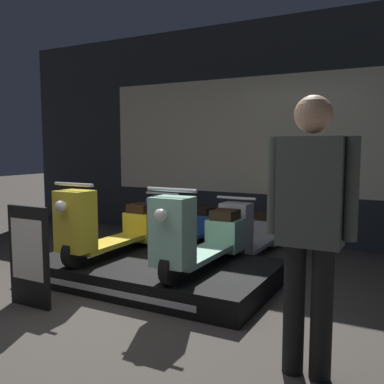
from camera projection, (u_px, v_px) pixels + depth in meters
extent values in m
plane|color=#423D38|center=(80.00, 326.00, 3.34)|extent=(30.00, 30.00, 0.00)
cube|color=#23282D|center=(247.00, 133.00, 6.33)|extent=(8.39, 0.08, 3.20)
cube|color=beige|center=(246.00, 136.00, 6.30)|extent=(4.61, 0.01, 1.70)
cube|color=black|center=(155.00, 271.00, 4.41)|extent=(2.42, 1.40, 0.22)
cube|color=silver|center=(112.00, 293.00, 3.80)|extent=(1.69, 0.01, 0.06)
cylinder|color=black|center=(75.00, 253.00, 4.13)|extent=(0.09, 0.29, 0.29)
cylinder|color=black|center=(143.00, 232.00, 5.14)|extent=(0.09, 0.29, 0.29)
cube|color=yellow|center=(113.00, 242.00, 4.64)|extent=(0.31, 1.07, 0.05)
cube|color=yellow|center=(75.00, 221.00, 4.12)|extent=(0.33, 0.26, 0.59)
cube|color=yellow|center=(142.00, 226.00, 5.12)|extent=(0.34, 0.31, 0.34)
cube|color=black|center=(141.00, 208.00, 5.09)|extent=(0.25, 0.28, 0.10)
cylinder|color=silver|center=(74.00, 184.00, 4.07)|extent=(0.47, 0.03, 0.03)
sphere|color=white|center=(61.00, 206.00, 3.93)|extent=(0.11, 0.11, 0.11)
cylinder|color=black|center=(171.00, 268.00, 3.62)|extent=(0.09, 0.29, 0.29)
cylinder|color=black|center=(226.00, 241.00, 4.64)|extent=(0.09, 0.29, 0.29)
cube|color=#8EC6AD|center=(202.00, 254.00, 4.13)|extent=(0.31, 1.07, 0.05)
cube|color=#8EC6AD|center=(172.00, 232.00, 3.61)|extent=(0.33, 0.26, 0.59)
cube|color=#8EC6AD|center=(225.00, 235.00, 4.61)|extent=(0.34, 0.31, 0.34)
cube|color=black|center=(225.00, 215.00, 4.58)|extent=(0.25, 0.28, 0.10)
cylinder|color=silver|center=(172.00, 190.00, 3.56)|extent=(0.47, 0.03, 0.03)
sphere|color=white|center=(161.00, 215.00, 3.43)|extent=(0.11, 0.11, 0.11)
cylinder|color=black|center=(162.00, 246.00, 5.38)|extent=(0.09, 0.29, 0.29)
cylinder|color=black|center=(203.00, 230.00, 6.40)|extent=(0.09, 0.29, 0.29)
cube|color=#386BBC|center=(184.00, 238.00, 5.89)|extent=(0.31, 1.07, 0.05)
cube|color=#386BBC|center=(163.00, 221.00, 5.37)|extent=(0.33, 0.26, 0.59)
cube|color=#386BBC|center=(202.00, 225.00, 6.37)|extent=(0.34, 0.31, 0.34)
cube|color=black|center=(202.00, 211.00, 6.34)|extent=(0.25, 0.28, 0.10)
cylinder|color=silver|center=(162.00, 194.00, 5.33)|extent=(0.47, 0.03, 0.03)
sphere|color=white|center=(155.00, 210.00, 5.19)|extent=(0.11, 0.11, 0.11)
cylinder|color=black|center=(235.00, 255.00, 4.92)|extent=(0.09, 0.29, 0.29)
cylinder|color=black|center=(267.00, 237.00, 5.94)|extent=(0.09, 0.29, 0.29)
cube|color=#BCBCC1|center=(252.00, 246.00, 5.43)|extent=(0.31, 1.07, 0.05)
cube|color=#BCBCC1|center=(236.00, 229.00, 4.91)|extent=(0.33, 0.26, 0.59)
cube|color=#BCBCC1|center=(266.00, 232.00, 5.91)|extent=(0.34, 0.31, 0.34)
cube|color=black|center=(267.00, 216.00, 5.88)|extent=(0.25, 0.28, 0.10)
cylinder|color=silver|center=(236.00, 198.00, 4.86)|extent=(0.47, 0.03, 0.03)
sphere|color=white|center=(230.00, 217.00, 4.73)|extent=(0.11, 0.11, 0.11)
cylinder|color=black|center=(294.00, 309.00, 2.62)|extent=(0.13, 0.13, 0.81)
cylinder|color=black|center=(322.00, 314.00, 2.54)|extent=(0.13, 0.13, 0.81)
cube|color=#474C47|center=(311.00, 192.00, 2.50)|extent=(0.37, 0.21, 0.64)
cylinder|color=#474C47|center=(274.00, 186.00, 2.60)|extent=(0.08, 0.08, 0.59)
cylinder|color=#474C47|center=(352.00, 189.00, 2.39)|extent=(0.08, 0.08, 0.59)
sphere|color=tan|center=(313.00, 114.00, 2.45)|extent=(0.22, 0.22, 0.22)
cube|color=black|center=(29.00, 257.00, 3.70)|extent=(0.45, 0.04, 0.89)
cube|color=white|center=(27.00, 250.00, 3.68)|extent=(0.37, 0.01, 0.53)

